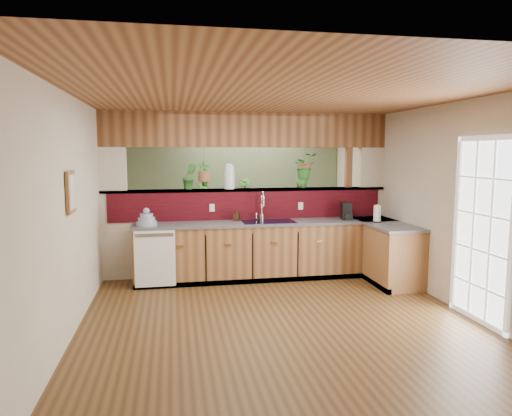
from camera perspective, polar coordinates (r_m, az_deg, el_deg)
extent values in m
cube|color=#4C3217|center=(6.34, 1.13, -11.14)|extent=(4.60, 7.00, 0.01)
cube|color=brown|center=(6.06, 1.18, 12.93)|extent=(4.60, 7.00, 0.01)
cube|color=beige|center=(9.50, -3.08, 2.90)|extent=(4.60, 0.02, 2.60)
cube|color=beige|center=(2.77, 15.92, -7.25)|extent=(4.60, 0.02, 2.60)
cube|color=beige|center=(6.04, -20.75, 0.15)|extent=(0.02, 7.00, 2.60)
cube|color=beige|center=(6.90, 20.22, 0.96)|extent=(0.02, 7.00, 2.60)
cube|color=beige|center=(7.47, -0.93, -3.03)|extent=(4.60, 0.15, 1.35)
cube|color=#40080F|center=(7.32, -0.83, 0.33)|extent=(4.40, 0.02, 0.45)
cube|color=brown|center=(7.38, -0.94, 2.30)|extent=(4.60, 0.21, 0.04)
cube|color=brown|center=(7.36, -0.96, 9.72)|extent=(4.60, 0.15, 0.55)
cube|color=beige|center=(7.31, -17.46, 4.53)|extent=(0.40, 0.15, 0.70)
cube|color=beige|center=(7.98, 14.16, 4.81)|extent=(0.40, 0.15, 0.70)
cube|color=brown|center=(7.84, 11.41, 1.92)|extent=(0.10, 0.10, 2.60)
cube|color=brown|center=(7.38, -0.94, 2.30)|extent=(4.60, 0.21, 0.04)
cube|color=brown|center=(7.36, -0.96, 9.72)|extent=(4.60, 0.15, 0.55)
cube|color=#586A48|center=(9.48, -3.06, 2.89)|extent=(4.55, 0.02, 2.55)
cube|color=brown|center=(7.20, 1.54, -5.40)|extent=(4.10, 0.60, 0.86)
cube|color=#4E4E54|center=(7.11, 1.55, -1.85)|extent=(4.14, 0.64, 0.04)
cube|color=brown|center=(7.36, 15.78, -5.39)|extent=(0.60, 1.48, 0.86)
cube|color=#4E4E54|center=(7.28, 15.90, -1.92)|extent=(0.64, 1.52, 0.04)
cube|color=brown|center=(7.74, 14.36, -4.73)|extent=(0.60, 0.60, 0.86)
cube|color=#4E4E54|center=(7.67, 14.46, -1.43)|extent=(0.64, 0.64, 0.04)
cube|color=black|center=(7.04, 1.99, -8.96)|extent=(4.10, 0.06, 0.08)
cube|color=black|center=(7.34, 13.77, -8.49)|extent=(0.06, 1.48, 0.08)
cube|color=white|center=(6.74, -12.52, -6.23)|extent=(0.58, 0.02, 0.82)
cube|color=#B7B7B2|center=(6.66, -12.60, -3.32)|extent=(0.54, 0.01, 0.05)
cube|color=black|center=(7.11, 1.55, -1.81)|extent=(0.82, 0.50, 0.03)
cube|color=black|center=(7.09, 0.04, -2.53)|extent=(0.34, 0.40, 0.16)
cube|color=black|center=(7.17, 3.03, -2.44)|extent=(0.34, 0.40, 0.16)
cube|color=white|center=(5.84, 26.35, -2.82)|extent=(0.06, 1.02, 2.16)
cube|color=brown|center=(5.23, -22.15, 1.86)|extent=(0.03, 0.35, 0.45)
cube|color=silver|center=(5.23, -21.99, 1.86)|extent=(0.01, 0.27, 0.37)
cylinder|color=#B7B7B2|center=(7.28, 0.70, -1.09)|extent=(0.07, 0.07, 0.10)
cylinder|color=#B7B7B2|center=(7.26, 0.70, 0.29)|extent=(0.02, 0.02, 0.28)
torus|color=#B7B7B2|center=(7.18, 0.81, 1.32)|extent=(0.20, 0.07, 0.20)
cylinder|color=#B7B7B2|center=(7.10, 0.95, 0.70)|extent=(0.02, 0.02, 0.12)
cylinder|color=#B7B7B2|center=(7.27, 0.02, -0.96)|extent=(0.03, 0.03, 0.10)
cylinder|color=#8992B1|center=(6.89, -13.51, -1.89)|extent=(0.30, 0.30, 0.07)
cylinder|color=#8992B1|center=(6.88, -13.52, -1.38)|extent=(0.25, 0.25, 0.06)
cylinder|color=#8992B1|center=(6.87, -13.53, -0.91)|extent=(0.19, 0.19, 0.06)
sphere|color=#8992B1|center=(6.86, -13.55, -0.36)|extent=(0.09, 0.09, 0.09)
imported|color=#392515|center=(7.16, -2.44, -0.86)|extent=(0.11, 0.12, 0.19)
cube|color=black|center=(7.45, 11.18, -0.35)|extent=(0.15, 0.24, 0.28)
cube|color=black|center=(7.39, 11.40, -1.14)|extent=(0.13, 0.09, 0.09)
cylinder|color=silver|center=(7.41, 11.32, -0.83)|extent=(0.07, 0.07, 0.07)
cylinder|color=black|center=(7.27, 14.88, -1.66)|extent=(0.13, 0.13, 0.02)
cylinder|color=#B7B7B2|center=(7.26, 14.91, -0.63)|extent=(0.02, 0.02, 0.28)
cylinder|color=white|center=(7.26, 14.91, -0.63)|extent=(0.11, 0.11, 0.24)
cylinder|color=silver|center=(7.32, -3.38, 3.59)|extent=(0.18, 0.18, 0.30)
sphere|color=silver|center=(7.31, -3.38, 4.92)|extent=(0.16, 0.16, 0.16)
imported|color=#2A6623|center=(7.27, -8.32, 3.96)|extent=(0.26, 0.22, 0.42)
imported|color=#2A6623|center=(7.56, 5.75, 3.90)|extent=(0.21, 0.21, 0.36)
cylinder|color=brown|center=(7.27, -6.51, 5.99)|extent=(0.01, 0.01, 0.39)
cylinder|color=brown|center=(7.28, -6.48, 3.97)|extent=(0.19, 0.19, 0.16)
imported|color=#2A6623|center=(7.27, -6.51, 5.87)|extent=(0.22, 0.16, 0.40)
cylinder|color=brown|center=(7.56, 6.12, 6.46)|extent=(0.01, 0.01, 0.28)
cylinder|color=brown|center=(7.57, 6.10, 4.94)|extent=(0.19, 0.19, 0.17)
imported|color=#2A6623|center=(7.56, 6.12, 6.81)|extent=(0.40, 0.35, 0.42)
cube|color=black|center=(9.32, -4.32, -2.14)|extent=(1.43, 0.56, 0.93)
imported|color=#2A6623|center=(9.21, -6.58, 1.99)|extent=(0.23, 0.16, 0.43)
imported|color=#2A6623|center=(9.30, -1.45, 2.25)|extent=(0.34, 0.34, 0.48)
imported|color=#2A6623|center=(8.96, 1.44, -3.21)|extent=(0.72, 0.63, 0.78)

